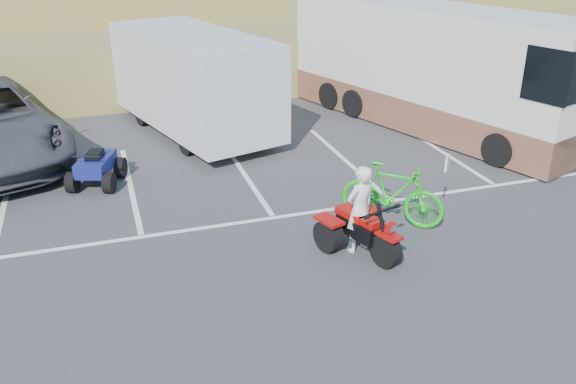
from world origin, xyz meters
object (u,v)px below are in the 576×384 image
object	(u,v)px
quad_atv_blue	(99,184)
green_dirt_bike	(392,194)
red_trike_atv	(363,253)
quad_atv_green	(222,142)
cargo_trailer	(194,80)
rv_motorhome	(430,76)
rider	(360,209)

from	to	relation	value
quad_atv_blue	green_dirt_bike	bearing A→B (deg)	-14.89
red_trike_atv	quad_atv_green	bearing A→B (deg)	81.37
cargo_trailer	quad_atv_blue	xyz separation A→B (m)	(-2.88, -3.06, -1.54)
green_dirt_bike	cargo_trailer	size ratio (longest dim) A/B	0.33
green_dirt_bike	quad_atv_blue	distance (m)	6.85
green_dirt_bike	rv_motorhome	distance (m)	6.83
cargo_trailer	quad_atv_blue	bearing A→B (deg)	-149.73
quad_atv_blue	red_trike_atv	bearing A→B (deg)	-27.01
quad_atv_blue	quad_atv_green	xyz separation A→B (m)	(3.39, 2.02, 0.00)
rider	quad_atv_blue	bearing A→B (deg)	-64.52
red_trike_atv	rider	distance (m)	0.86
rider	green_dirt_bike	bearing A→B (deg)	-160.91
green_dirt_bike	rv_motorhome	world-z (taller)	rv_motorhome
red_trike_atv	rider	bearing A→B (deg)	90.00
quad_atv_green	rv_motorhome	bearing A→B (deg)	16.09
rider	cargo_trailer	distance (m)	7.98
red_trike_atv	quad_atv_green	xyz separation A→B (m)	(-1.17, 6.87, 0.00)
green_dirt_bike	cargo_trailer	distance (m)	7.51
green_dirt_bike	quad_atv_green	world-z (taller)	green_dirt_bike
red_trike_atv	quad_atv_green	distance (m)	6.97
rv_motorhome	red_trike_atv	bearing A→B (deg)	-147.05
rider	green_dirt_bike	distance (m)	1.39
quad_atv_green	cargo_trailer	bearing A→B (deg)	135.89
rider	quad_atv_blue	distance (m)	6.58
red_trike_atv	rv_motorhome	distance (m)	8.32
quad_atv_blue	quad_atv_green	world-z (taller)	quad_atv_blue
red_trike_atv	quad_atv_blue	size ratio (longest dim) A/B	1.18
green_dirt_bike	red_trike_atv	bearing A→B (deg)	175.48
rv_motorhome	quad_atv_green	world-z (taller)	rv_motorhome
quad_atv_green	quad_atv_blue	bearing A→B (deg)	-129.63
rider	green_dirt_bike	world-z (taller)	rider
rider	rv_motorhome	xyz separation A→B (m)	(5.04, 6.35, 0.64)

